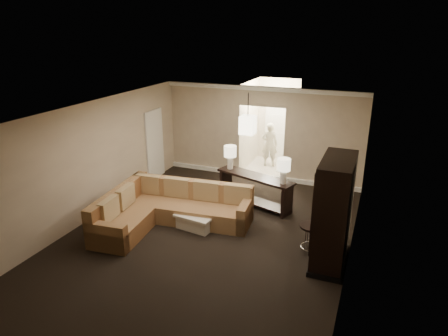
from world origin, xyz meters
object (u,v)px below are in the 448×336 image
at_px(drink_table, 311,233).
at_px(person, 270,142).
at_px(sectional_sofa, 167,210).
at_px(console_table, 255,188).
at_px(armoire, 333,214).
at_px(coffee_table, 200,218).

bearing_deg(drink_table, person, 115.05).
relative_size(sectional_sofa, console_table, 1.45).
bearing_deg(console_table, sectional_sofa, -113.90).
bearing_deg(console_table, drink_table, -26.38).
bearing_deg(person, sectional_sofa, 67.30).
distance_m(armoire, drink_table, 0.74).
bearing_deg(person, console_table, 88.88).
bearing_deg(coffee_table, person, 85.87).
relative_size(sectional_sofa, person, 1.95).
height_order(console_table, drink_table, console_table).
relative_size(coffee_table, armoire, 0.46).
bearing_deg(sectional_sofa, armoire, -7.95).
distance_m(sectional_sofa, coffee_table, 0.79).
bearing_deg(drink_table, armoire, -24.14).
height_order(sectional_sofa, person, person).
distance_m(drink_table, person, 5.41).
distance_m(armoire, person, 5.74).
distance_m(sectional_sofa, person, 5.06).
bearing_deg(console_table, armoire, -23.34).
bearing_deg(sectional_sofa, coffee_table, 10.74).
xyz_separation_m(coffee_table, armoire, (3.03, -0.37, 0.84)).
distance_m(coffee_table, armoire, 3.17).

